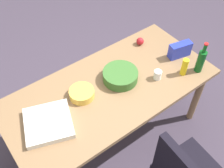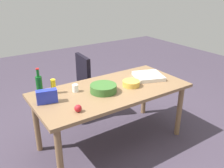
{
  "view_description": "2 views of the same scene",
  "coord_description": "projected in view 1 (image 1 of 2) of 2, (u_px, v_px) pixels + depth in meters",
  "views": [
    {
      "loc": [
        -0.92,
        -1.26,
        2.57
      ],
      "look_at": [
        -0.01,
        -0.04,
        0.87
      ],
      "focal_mm": 43.15,
      "sensor_mm": 36.0,
      "label": 1
    },
    {
      "loc": [
        1.5,
        2.26,
        1.99
      ],
      "look_at": [
        -0.04,
        -0.05,
        0.81
      ],
      "focal_mm": 38.72,
      "sensor_mm": 36.0,
      "label": 2
    }
  ],
  "objects": [
    {
      "name": "conference_table",
      "position": [
        110.0,
        94.0,
        2.44
      ],
      "size": [
        1.91,
        0.91,
        0.78
      ],
      "color": "olive",
      "rests_on": "ground"
    },
    {
      "name": "mustard_bottle",
      "position": [
        184.0,
        67.0,
        2.42
      ],
      "size": [
        0.06,
        0.06,
        0.17
      ],
      "primitive_type": "cylinder",
      "rotation": [
        0.0,
        0.0,
        0.04
      ],
      "color": "yellow",
      "rests_on": "conference_table"
    },
    {
      "name": "apple_red",
      "position": [
        140.0,
        41.0,
        2.74
      ],
      "size": [
        0.09,
        0.09,
        0.08
      ],
      "primitive_type": "sphere",
      "rotation": [
        0.0,
        0.0,
        0.16
      ],
      "color": "#B11B23",
      "rests_on": "conference_table"
    },
    {
      "name": "paper_cup",
      "position": [
        158.0,
        75.0,
        2.42
      ],
      "size": [
        0.09,
        0.09,
        0.09
      ],
      "primitive_type": "cylinder",
      "rotation": [
        0.0,
        0.0,
        -0.34
      ],
      "color": "white",
      "rests_on": "conference_table"
    },
    {
      "name": "wine_bottle",
      "position": [
        201.0,
        61.0,
        2.42
      ],
      "size": [
        0.08,
        0.08,
        0.32
      ],
      "color": "#0F511A",
      "rests_on": "conference_table"
    },
    {
      "name": "ground_plane",
      "position": [
        110.0,
        134.0,
        2.96
      ],
      "size": [
        10.0,
        10.0,
        0.0
      ],
      "primitive_type": "plane",
      "color": "#3E3544"
    },
    {
      "name": "chip_bag_blue",
      "position": [
        180.0,
        50.0,
        2.59
      ],
      "size": [
        0.23,
        0.13,
        0.15
      ],
      "primitive_type": "cube",
      "rotation": [
        0.0,
        0.0,
        -0.23
      ],
      "color": "#2534B9",
      "rests_on": "conference_table"
    },
    {
      "name": "pizza_box",
      "position": [
        48.0,
        123.0,
        2.1
      ],
      "size": [
        0.46,
        0.46,
        0.05
      ],
      "primitive_type": "cube",
      "rotation": [
        0.0,
        0.0,
        -0.35
      ],
      "color": "silver",
      "rests_on": "conference_table"
    },
    {
      "name": "salad_bowl",
      "position": [
        120.0,
        76.0,
        2.41
      ],
      "size": [
        0.35,
        0.35,
        0.09
      ],
      "primitive_type": "cylinder",
      "rotation": [
        0.0,
        0.0,
        -0.11
      ],
      "color": "#36642A",
      "rests_on": "conference_table"
    },
    {
      "name": "chip_bowl",
      "position": [
        82.0,
        93.0,
        2.28
      ],
      "size": [
        0.25,
        0.25,
        0.07
      ],
      "primitive_type": "cylinder",
      "rotation": [
        0.0,
        0.0,
        0.15
      ],
      "color": "gold",
      "rests_on": "conference_table"
    }
  ]
}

